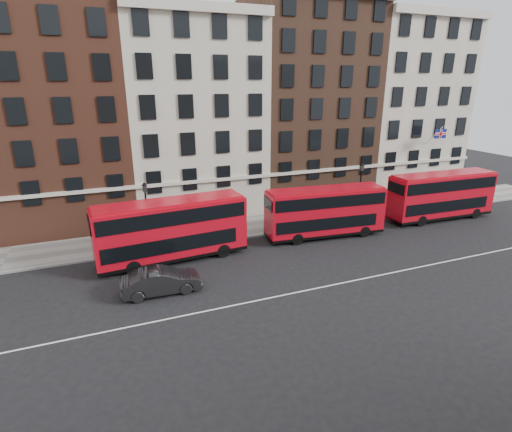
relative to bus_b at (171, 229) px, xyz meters
name	(u,v)px	position (x,y,z in m)	size (l,w,h in m)	color
ground	(259,283)	(4.68, -5.89, -2.51)	(120.00, 120.00, 0.00)	black
pavement	(216,231)	(4.68, 4.61, -2.44)	(80.00, 5.00, 0.15)	slate
kerb	(224,240)	(4.68, 2.11, -2.43)	(80.00, 0.30, 0.16)	gray
road_centre_line	(271,298)	(4.68, -7.89, -2.51)	(70.00, 0.12, 0.01)	white
building_terrace	(189,110)	(4.37, 11.99, 7.73)	(64.00, 11.95, 22.00)	beige
bus_b	(171,229)	(0.00, 0.00, 0.00)	(11.32, 3.56, 4.68)	red
bus_c	(325,211)	(13.12, 0.01, -0.18)	(10.51, 3.43, 4.34)	red
bus_d	(441,195)	(26.06, 0.00, -0.06)	(10.97, 2.98, 4.57)	red
car_front	(161,281)	(-1.61, -4.73, -1.68)	(1.76, 5.04, 1.66)	black
lamp_post_left	(147,211)	(-1.33, 3.14, 0.57)	(0.44, 0.44, 5.33)	black
lamp_post_right	(360,187)	(19.03, 3.35, 0.57)	(0.44, 0.44, 5.33)	black
traffic_light	(445,186)	(29.14, 2.52, -0.07)	(0.25, 0.45, 3.27)	black
iron_railings	(209,217)	(4.68, 6.81, -1.86)	(6.60, 0.06, 1.00)	black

